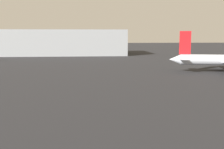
{
  "coord_description": "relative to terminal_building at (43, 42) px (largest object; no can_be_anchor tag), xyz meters",
  "views": [
    {
      "loc": [
        1.62,
        -7.8,
        8.97
      ],
      "look_at": [
        5.36,
        33.89,
        2.91
      ],
      "focal_mm": 44.0,
      "sensor_mm": 36.0,
      "label": 1
    }
  ],
  "objects": [
    {
      "name": "terminal_building",
      "position": [
        0.0,
        0.0,
        0.0
      ],
      "size": [
        74.47,
        27.36,
        11.2
      ],
      "primitive_type": "cube",
      "color": "#999EA3",
      "rests_on": "ground_plane"
    }
  ]
}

